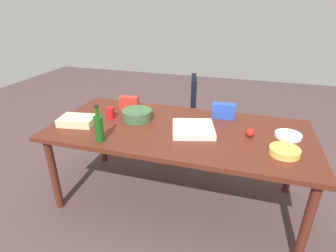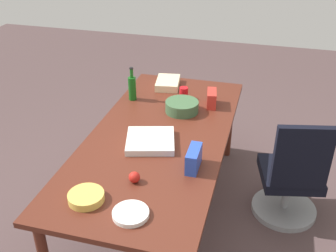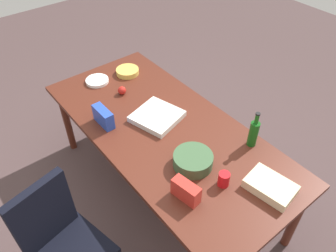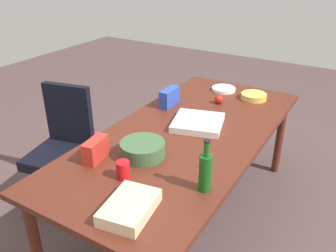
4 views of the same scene
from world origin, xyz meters
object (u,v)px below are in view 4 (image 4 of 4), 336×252
Objects in this scene: sheet_cake at (130,207)px; pizza_box at (198,123)px; office_chair at (64,158)px; wine_bottle at (205,171)px; apple_red at (219,99)px; salad_bowl at (143,149)px; paper_plate_stack at (224,89)px; chip_bowl at (254,96)px; chip_bag_red at (96,150)px; red_solo_cup at (123,170)px; chip_bag_blue at (170,97)px; conference_table at (186,141)px.

pizza_box is at bearing 8.19° from sheet_cake.
office_chair is 3.15× the size of wine_bottle.
salad_bowl reaches higher than apple_red.
salad_bowl is at bearing -179.21° from paper_plate_stack.
sheet_cake is 1.81m from chip_bowl.
red_solo_cup is at bearing -105.71° from chip_bag_red.
office_chair is 1.12m from salad_bowl.
wine_bottle is (0.14, -0.45, 0.07)m from red_solo_cup.
chip_bag_red is at bearing 95.05° from wine_bottle.
chip_bag_blue is (-0.52, 0.57, 0.05)m from chip_bowl.
wine_bottle reaches higher than salad_bowl.
paper_plate_stack is 0.63m from chip_bag_blue.
conference_table is 1.16m from office_chair.
red_solo_cup is 0.50× the size of paper_plate_stack.
salad_bowl is at bearing 153.76° from pizza_box.
sheet_cake is at bearing -169.15° from conference_table.
sheet_cake is 2.91× the size of red_solo_cup.
wine_bottle is (0.06, -0.73, 0.05)m from chip_bag_red.
conference_table is at bearing 36.64° from wine_bottle.
sheet_cake is 0.45m from wine_bottle.
pizza_box is at bearing -10.64° from salad_bowl.
red_solo_cup is (-0.84, 0.06, 0.03)m from pizza_box.
chip_bowl is at bearing -13.45° from conference_table.
office_chair reaches higher than pizza_box.
paper_plate_stack is 0.97× the size of chip_bowl.
pizza_box is 0.76m from chip_bowl.
chip_bag_red reaches higher than apple_red.
chip_bag_red is (-0.76, 0.34, 0.04)m from pizza_box.
paper_plate_stack reaches higher than conference_table.
sheet_cake reaches higher than conference_table.
red_solo_cup is at bearing -177.71° from paper_plate_stack.
office_chair reaches higher than salad_bowl.
red_solo_cup is (-0.46, -1.04, 0.48)m from office_chair.
wine_bottle is (-0.70, -0.39, 0.10)m from pizza_box.
chip_bag_blue is (-0.57, 0.26, 0.06)m from paper_plate_stack.
chip_bowl is 0.78× the size of salad_bowl.
apple_red is (1.55, 0.20, 0.00)m from sheet_cake.
office_chair is 8.98× the size of red_solo_cup.
chip_bag_blue is at bearing 44.75° from conference_table.
sheet_cake is 1.02× the size of wine_bottle.
chip_bowl is at bearing -48.82° from office_chair.
chip_bag_red is at bearing 153.39° from conference_table.
chip_bag_red is 0.91× the size of chip_bag_blue.
office_chair is 1.62m from wine_bottle.
chip_bag_blue reaches higher than chip_bag_red.
office_chair is 1.59m from paper_plate_stack.
conference_table is 30.86× the size of apple_red.
red_solo_cup is 1.11m from chip_bag_blue.
salad_bowl is (-1.37, -0.02, 0.03)m from paper_plate_stack.
sheet_cake is 1.45× the size of paper_plate_stack.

